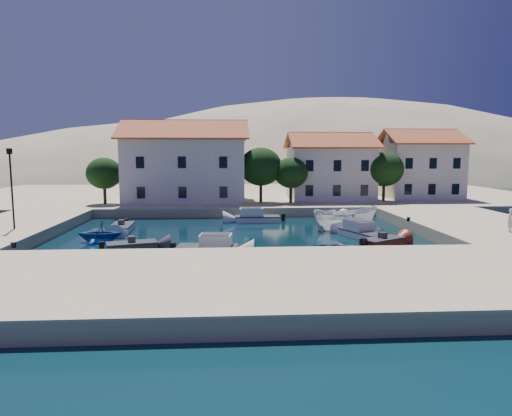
% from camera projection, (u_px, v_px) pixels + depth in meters
% --- Properties ---
extents(ground, '(400.00, 400.00, 0.00)m').
position_uv_depth(ground, '(242.00, 263.00, 28.73)').
color(ground, black).
rests_on(ground, ground).
extents(quay_south, '(52.00, 12.00, 1.00)m').
position_uv_depth(quay_south, '(246.00, 282.00, 22.72)').
color(quay_south, beige).
rests_on(quay_south, ground).
extents(quay_east, '(11.00, 20.00, 1.00)m').
position_uv_depth(quay_east, '(473.00, 226.00, 39.82)').
color(quay_east, beige).
rests_on(quay_east, ground).
extents(quay_west, '(8.00, 20.00, 1.00)m').
position_uv_depth(quay_west, '(7.00, 231.00, 37.41)').
color(quay_west, beige).
rests_on(quay_west, ground).
extents(quay_north, '(80.00, 36.00, 1.00)m').
position_uv_depth(quay_north, '(248.00, 196.00, 66.43)').
color(quay_north, beige).
rests_on(quay_north, ground).
extents(hills, '(254.00, 176.00, 99.00)m').
position_uv_depth(hills, '(292.00, 241.00, 155.31)').
color(hills, gray).
rests_on(hills, ground).
extents(building_left, '(14.70, 9.45, 9.70)m').
position_uv_depth(building_left, '(186.00, 160.00, 55.36)').
color(building_left, beige).
rests_on(building_left, quay_north).
extents(building_mid, '(10.50, 8.40, 8.30)m').
position_uv_depth(building_mid, '(330.00, 166.00, 57.54)').
color(building_mid, beige).
rests_on(building_mid, quay_north).
extents(building_right, '(9.45, 8.40, 8.80)m').
position_uv_depth(building_right, '(419.00, 163.00, 59.23)').
color(building_right, beige).
rests_on(building_right, quay_north).
extents(trees, '(37.30, 5.30, 6.45)m').
position_uv_depth(trees, '(274.00, 170.00, 53.62)').
color(trees, '#382314').
rests_on(trees, quay_north).
extents(lamppost, '(0.35, 0.25, 6.22)m').
position_uv_depth(lamppost, '(11.00, 181.00, 34.99)').
color(lamppost, black).
rests_on(lamppost, quay_west).
extents(bollards, '(29.36, 9.56, 0.30)m').
position_uv_depth(bollards, '(280.00, 234.00, 32.58)').
color(bollards, black).
rests_on(bollards, ground).
extents(motorboat_grey_sw, '(3.75, 2.51, 1.25)m').
position_uv_depth(motorboat_grey_sw, '(132.00, 247.00, 32.22)').
color(motorboat_grey_sw, '#333338').
rests_on(motorboat_grey_sw, ground).
extents(cabin_cruiser_south, '(4.27, 2.20, 1.60)m').
position_uv_depth(cabin_cruiser_south, '(208.00, 248.00, 30.99)').
color(cabin_cruiser_south, silver).
rests_on(cabin_cruiser_south, ground).
extents(rowboat_south, '(5.73, 4.95, 1.00)m').
position_uv_depth(rowboat_south, '(325.00, 255.00, 30.99)').
color(rowboat_south, navy).
rests_on(rowboat_south, ground).
extents(motorboat_red_se, '(3.74, 3.11, 1.25)m').
position_uv_depth(motorboat_red_se, '(382.00, 242.00, 33.75)').
color(motorboat_red_se, maroon).
rests_on(motorboat_red_se, ground).
extents(cabin_cruiser_east, '(3.21, 4.78, 1.60)m').
position_uv_depth(cabin_cruiser_east, '(362.00, 233.00, 36.79)').
color(cabin_cruiser_east, silver).
rests_on(cabin_cruiser_east, ground).
extents(boat_east, '(6.08, 2.74, 2.28)m').
position_uv_depth(boat_east, '(345.00, 230.00, 40.67)').
color(boat_east, silver).
rests_on(boat_east, ground).
extents(motorboat_white_ne, '(2.12, 3.22, 1.25)m').
position_uv_depth(motorboat_white_ne, '(343.00, 218.00, 46.17)').
color(motorboat_white_ne, silver).
rests_on(motorboat_white_ne, ground).
extents(rowboat_west, '(3.53, 3.08, 1.79)m').
position_uv_depth(rowboat_west, '(100.00, 242.00, 35.31)').
color(rowboat_west, navy).
rests_on(rowboat_west, ground).
extents(motorboat_white_west, '(1.90, 4.03, 1.25)m').
position_uv_depth(motorboat_white_west, '(122.00, 228.00, 39.93)').
color(motorboat_white_west, silver).
rests_on(motorboat_white_west, ground).
extents(cabin_cruiser_north, '(4.45, 1.98, 1.60)m').
position_uv_depth(cabin_cruiser_north, '(257.00, 217.00, 45.31)').
color(cabin_cruiser_north, silver).
rests_on(cabin_cruiser_north, ground).
extents(pedestrian, '(0.76, 0.74, 1.76)m').
position_uv_depth(pedestrian, '(510.00, 220.00, 34.07)').
color(pedestrian, beige).
rests_on(pedestrian, quay_east).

